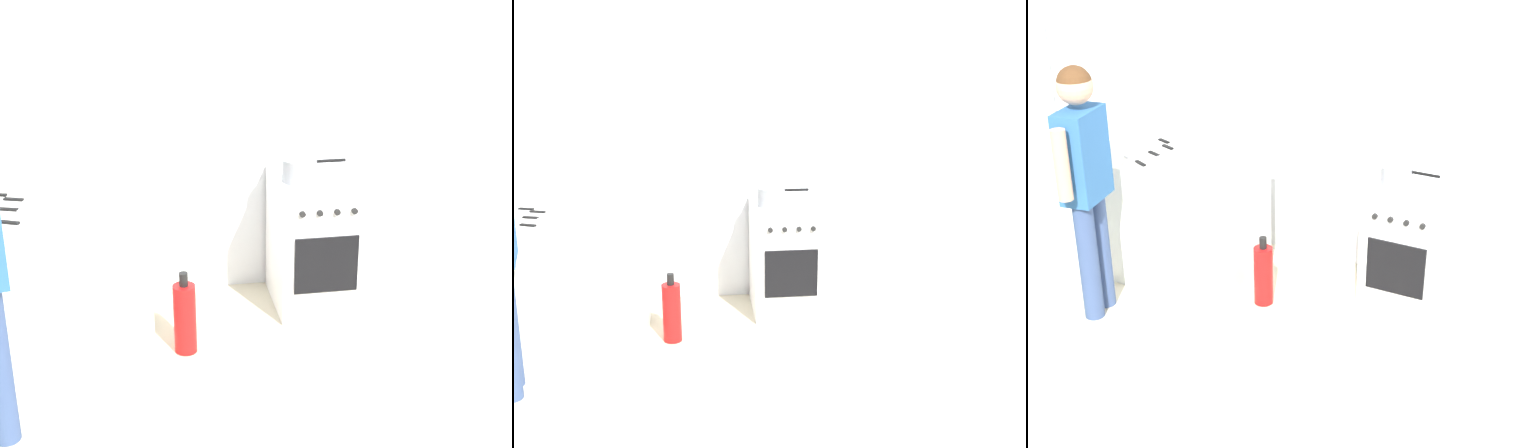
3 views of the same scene
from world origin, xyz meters
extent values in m
cube|color=silver|center=(0.00, 1.95, 1.30)|extent=(6.00, 0.10, 2.60)
cube|color=silver|center=(-1.35, 1.20, 0.45)|extent=(1.30, 0.70, 0.90)
cube|color=white|center=(0.35, 1.58, 0.42)|extent=(0.52, 0.60, 0.85)
cube|color=black|center=(0.35, 1.27, 0.40)|extent=(0.39, 0.01, 0.36)
cylinder|color=black|center=(0.23, 1.46, 0.85)|extent=(0.17, 0.17, 0.01)
cylinder|color=black|center=(0.47, 1.46, 0.85)|extent=(0.17, 0.17, 0.01)
cylinder|color=black|center=(0.23, 1.70, 0.85)|extent=(0.17, 0.17, 0.01)
cylinder|color=black|center=(0.47, 1.70, 0.85)|extent=(0.17, 0.17, 0.01)
cylinder|color=black|center=(0.19, 1.26, 0.74)|extent=(0.04, 0.02, 0.04)
cylinder|color=black|center=(0.30, 1.26, 0.74)|extent=(0.04, 0.02, 0.04)
cylinder|color=black|center=(0.40, 1.26, 0.74)|extent=(0.04, 0.02, 0.04)
cylinder|color=black|center=(0.51, 1.26, 0.74)|extent=(0.04, 0.02, 0.04)
cylinder|color=gray|center=(0.23, 1.53, 0.92)|extent=(0.21, 0.21, 0.14)
cylinder|color=black|center=(0.42, 1.53, 0.97)|extent=(0.18, 0.02, 0.02)
cube|color=silver|center=(-1.33, 1.15, 0.90)|extent=(0.10, 0.05, 0.01)
cube|color=black|center=(-1.43, 1.19, 0.91)|extent=(0.11, 0.06, 0.01)
cube|color=black|center=(-1.42, 1.34, 0.91)|extent=(0.11, 0.06, 0.01)
cube|color=black|center=(-1.40, 0.99, 0.91)|extent=(0.11, 0.07, 0.01)
cylinder|color=red|center=(-0.52, 1.10, 0.21)|extent=(0.13, 0.13, 0.42)
cylinder|color=black|center=(-0.52, 1.10, 0.46)|extent=(0.05, 0.05, 0.08)
camera|label=1|loc=(-0.78, -2.85, 2.40)|focal=55.00mm
camera|label=2|loc=(-0.32, -3.10, 2.02)|focal=45.00mm
camera|label=3|loc=(1.72, -2.95, 2.85)|focal=55.00mm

